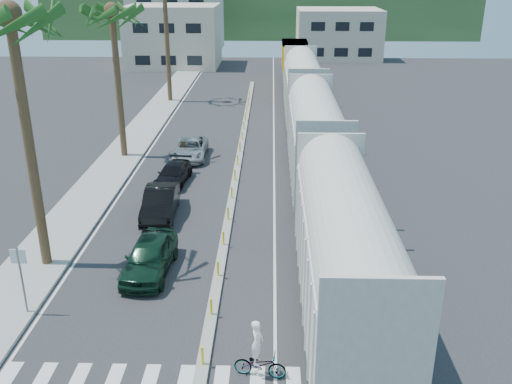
% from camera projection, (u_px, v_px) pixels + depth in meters
% --- Properties ---
extents(ground, '(140.00, 140.00, 0.00)m').
position_uv_depth(ground, '(206.00, 349.00, 20.55)').
color(ground, '#28282B').
rests_on(ground, ground).
extents(sidewalk, '(3.00, 90.00, 0.15)m').
position_uv_depth(sidewalk, '(131.00, 144.00, 43.95)').
color(sidewalk, gray).
rests_on(sidewalk, ground).
extents(rails, '(1.56, 100.00, 0.06)m').
position_uv_depth(rails, '(305.00, 135.00, 46.41)').
color(rails, black).
rests_on(rails, ground).
extents(median, '(0.45, 60.00, 0.85)m').
position_uv_depth(median, '(238.00, 166.00, 39.05)').
color(median, gray).
rests_on(median, ground).
extents(lane_markings, '(9.42, 90.00, 0.01)m').
position_uv_depth(lane_markings, '(214.00, 145.00, 43.81)').
color(lane_markings, silver).
rests_on(lane_markings, ground).
extents(freight_train, '(3.00, 60.94, 5.85)m').
position_uv_depth(freight_train, '(310.00, 118.00, 40.06)').
color(freight_train, beige).
rests_on(freight_train, ground).
extents(street_sign, '(0.60, 0.08, 3.00)m').
position_uv_depth(street_sign, '(20.00, 271.00, 21.86)').
color(street_sign, slate).
rests_on(street_sign, ground).
extents(buildings, '(38.00, 27.00, 10.00)m').
position_uv_depth(buildings, '(214.00, 26.00, 85.63)').
color(buildings, beige).
rests_on(buildings, ground).
extents(hillside, '(80.00, 20.00, 12.00)m').
position_uv_depth(hillside, '(261.00, 3.00, 111.18)').
color(hillside, '#385628').
rests_on(hillside, ground).
extents(car_lead, '(2.35, 4.90, 1.60)m').
position_uv_depth(car_lead, '(150.00, 256.00, 25.41)').
color(car_lead, black).
rests_on(car_lead, ground).
extents(car_second, '(2.14, 4.96, 1.58)m').
position_uv_depth(car_second, '(160.00, 203.00, 31.20)').
color(car_second, black).
rests_on(car_second, ground).
extents(car_third, '(2.57, 4.63, 1.25)m').
position_uv_depth(car_third, '(173.00, 174.00, 35.95)').
color(car_third, black).
rests_on(car_third, ground).
extents(car_rear, '(2.45, 4.97, 1.36)m').
position_uv_depth(car_rear, '(190.00, 149.00, 40.74)').
color(car_rear, '#ADB0B3').
rests_on(car_rear, ground).
extents(cyclist, '(1.19, 1.97, 2.17)m').
position_uv_depth(cyclist, '(259.00, 359.00, 18.97)').
color(cyclist, '#9EA0A5').
rests_on(cyclist, ground).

